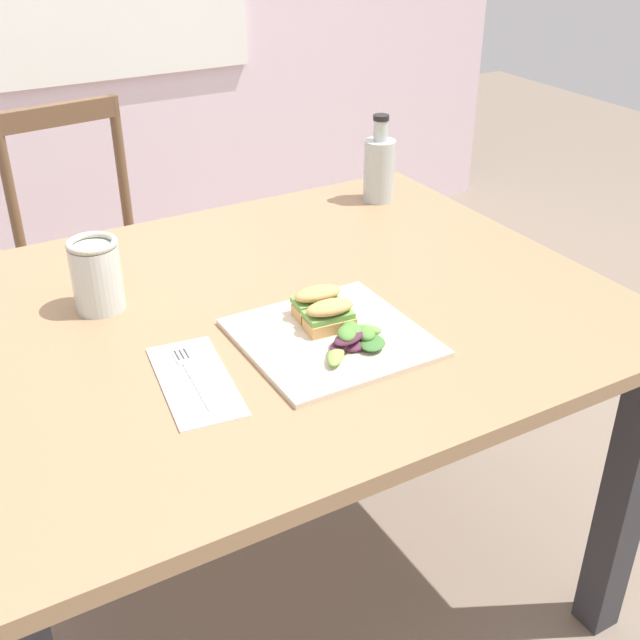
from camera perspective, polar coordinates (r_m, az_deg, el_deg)
ground_plane at (r=1.89m, az=-0.26°, el=-20.20°), size 7.98×7.98×0.00m
dining_table at (r=1.54m, az=-3.44°, el=-2.67°), size 1.26×1.00×0.74m
chair_wooden_far at (r=2.45m, az=-15.77°, el=4.37°), size 0.44×0.44×0.87m
plate_lunch at (r=1.37m, az=0.83°, el=-1.27°), size 0.30×0.30×0.01m
sandwich_half_front at (r=1.37m, az=0.70°, el=0.35°), size 0.09×0.06×0.06m
sandwich_half_back at (r=1.41m, az=-0.19°, el=1.37°), size 0.09×0.06×0.06m
salad_mixed_greens at (r=1.33m, az=2.46°, el=-1.26°), size 0.15×0.10×0.04m
napkin_folded at (r=1.28m, az=-8.94°, el=-4.32°), size 0.14×0.26×0.00m
fork_on_napkin at (r=1.29m, az=-9.17°, el=-3.79°), size 0.04×0.19×0.00m
bottle_cold_brew at (r=1.95m, az=4.26°, el=10.56°), size 0.08×0.08×0.21m
mason_jar_iced_tea at (r=1.50m, az=-15.69°, el=2.91°), size 0.09×0.09×0.14m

